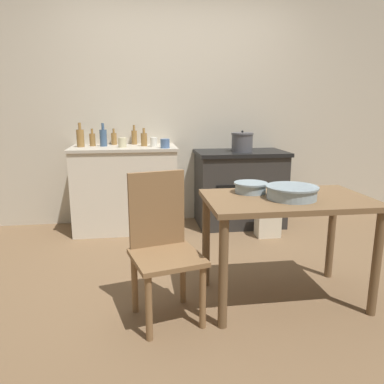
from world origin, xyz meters
TOP-DOWN VIEW (x-y plane):
  - ground_plane at (0.00, 0.00)m, footprint 14.00×14.00m
  - wall_back at (0.00, 1.58)m, footprint 8.00×0.07m
  - counter_cabinet at (-0.60, 1.27)m, footprint 1.09×0.60m
  - stove at (0.66, 1.26)m, footprint 0.97×0.62m
  - work_table at (0.51, -0.44)m, footprint 1.07×0.65m
  - chair at (-0.32, -0.52)m, footprint 0.49×0.49m
  - flour_sack at (0.84, 0.80)m, footprint 0.24×0.16m
  - stock_pot at (0.66, 1.20)m, footprint 0.24×0.24m
  - mixing_bowl_large at (0.52, -0.49)m, footprint 0.33×0.33m
  - mixing_bowl_small at (0.31, -0.28)m, footprint 0.23×0.23m
  - bottle_far_left at (-0.49, 1.49)m, footprint 0.06×0.06m
  - bottle_left at (-0.38, 1.29)m, footprint 0.07×0.07m
  - bottle_mid_left at (-0.80, 1.33)m, footprint 0.07×0.07m
  - bottle_center_left at (-0.71, 1.48)m, footprint 0.06×0.06m
  - bottle_center at (-1.03, 1.29)m, footprint 0.08×0.08m
  - bottle_center_right at (-0.92, 1.37)m, footprint 0.06×0.06m
  - cup_mid_right at (-0.29, 1.21)m, footprint 0.08×0.08m
  - cup_right at (-0.18, 1.06)m, footprint 0.09×0.09m
  - cup_far_right at (-0.61, 1.20)m, footprint 0.08×0.08m

SIDE VIEW (x-z plane):
  - ground_plane at x=0.00m, z-range 0.00..0.00m
  - flour_sack at x=0.84m, z-range 0.00..0.32m
  - stove at x=0.66m, z-range 0.00..0.83m
  - counter_cabinet at x=-0.60m, z-range 0.00..0.89m
  - chair at x=-0.32m, z-range 0.02..0.93m
  - work_table at x=0.51m, z-range 0.25..0.97m
  - mixing_bowl_small at x=0.31m, z-range 0.73..0.80m
  - mixing_bowl_large at x=0.52m, z-range 0.73..0.81m
  - stock_pot at x=0.66m, z-range 0.82..1.04m
  - cup_right at x=-0.18m, z-range 0.89..0.99m
  - cup_far_right at x=-0.61m, z-range 0.89..0.99m
  - cup_mid_right at x=-0.29m, z-range 0.89..0.99m
  - bottle_center_left at x=-0.71m, z-range 0.87..1.05m
  - bottle_center_right at x=-0.92m, z-range 0.87..1.05m
  - bottle_left at x=-0.38m, z-range 0.87..1.06m
  - bottle_far_left at x=-0.49m, z-range 0.87..1.08m
  - bottle_mid_left at x=-0.80m, z-range 0.87..1.11m
  - bottle_center at x=-1.03m, z-range 0.87..1.11m
  - wall_back at x=0.00m, z-range 0.00..2.55m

